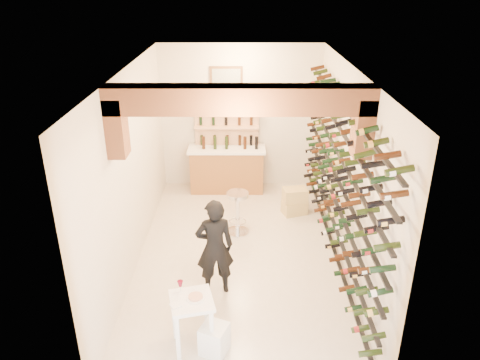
% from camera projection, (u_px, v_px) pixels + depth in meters
% --- Properties ---
extents(ground, '(6.00, 6.00, 0.00)m').
position_uv_depth(ground, '(240.00, 254.00, 8.05)').
color(ground, beige).
rests_on(ground, ground).
extents(room_shell, '(3.52, 6.02, 3.21)m').
position_uv_depth(room_shell, '(240.00, 138.00, 6.89)').
color(room_shell, beige).
rests_on(room_shell, ground).
extents(wine_rack, '(0.32, 5.70, 2.56)m').
position_uv_depth(wine_rack, '(335.00, 174.00, 7.41)').
color(wine_rack, black).
rests_on(wine_rack, ground).
extents(back_counter, '(1.70, 0.62, 1.29)m').
position_uv_depth(back_counter, '(227.00, 168.00, 10.25)').
color(back_counter, '#965F2E').
rests_on(back_counter, ground).
extents(back_shelving, '(1.40, 0.31, 2.73)m').
position_uv_depth(back_shelving, '(227.00, 138.00, 10.21)').
color(back_shelving, '#DEA97D').
rests_on(back_shelving, ground).
extents(tasting_table, '(0.64, 0.64, 0.93)m').
position_uv_depth(tasting_table, '(192.00, 308.00, 5.82)').
color(tasting_table, white).
rests_on(tasting_table, ground).
extents(white_stool, '(0.42, 0.42, 0.40)m').
position_uv_depth(white_stool, '(214.00, 339.00, 5.91)').
color(white_stool, white).
rests_on(white_stool, ground).
extents(person, '(0.63, 0.47, 1.57)m').
position_uv_depth(person, '(215.00, 247.00, 6.82)').
color(person, black).
rests_on(person, ground).
extents(chrome_barstool, '(0.43, 0.43, 0.84)m').
position_uv_depth(chrome_barstool, '(238.00, 210.00, 8.54)').
color(chrome_barstool, silver).
rests_on(chrome_barstool, ground).
extents(crate_lower, '(0.55, 0.46, 0.28)m').
position_uv_depth(crate_lower, '(294.00, 207.00, 9.38)').
color(crate_lower, tan).
rests_on(crate_lower, ground).
extents(crate_upper, '(0.52, 0.40, 0.27)m').
position_uv_depth(crate_upper, '(295.00, 195.00, 9.27)').
color(crate_upper, tan).
rests_on(crate_upper, crate_lower).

